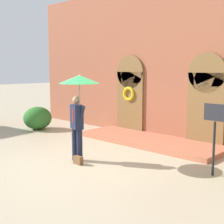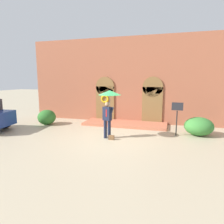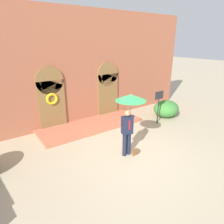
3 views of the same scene
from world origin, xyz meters
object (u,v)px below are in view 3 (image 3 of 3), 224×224
at_px(person_with_umbrella, 130,107).
at_px(shrub_right, 166,109).
at_px(sign_post, 159,102).
at_px(handbag, 135,152).

height_order(person_with_umbrella, shrub_right, person_with_umbrella).
bearing_deg(shrub_right, person_with_umbrella, -156.73).
bearing_deg(person_with_umbrella, sign_post, 24.77).
xyz_separation_m(person_with_umbrella, sign_post, (3.17, 1.46, -0.75)).
distance_m(person_with_umbrella, handbag, 1.82).
distance_m(person_with_umbrella, sign_post, 3.57).
bearing_deg(sign_post, handbag, -151.00).
bearing_deg(person_with_umbrella, handbag, -49.60).
relative_size(person_with_umbrella, shrub_right, 1.62).
relative_size(handbag, sign_post, 0.16).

